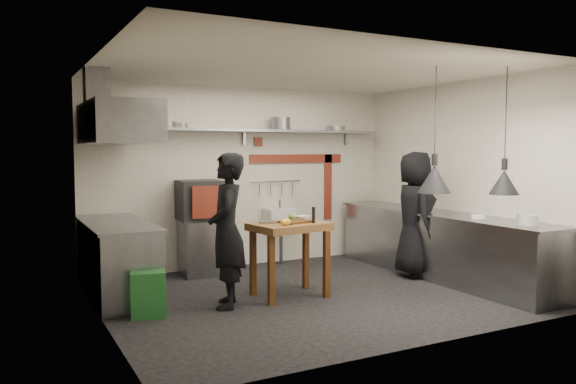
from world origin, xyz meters
name	(u,v)px	position (x,y,z in m)	size (l,w,h in m)	color
floor	(309,295)	(0.00, 0.00, 0.00)	(5.00, 5.00, 0.00)	black
ceiling	(310,70)	(0.00, 0.00, 2.80)	(5.00, 5.00, 0.00)	beige
wall_back	(243,177)	(0.00, 2.10, 1.40)	(5.00, 0.04, 2.80)	silver
wall_front	(424,196)	(0.00, -2.10, 1.40)	(5.00, 0.04, 2.80)	silver
wall_left	(100,191)	(-2.50, 0.00, 1.40)	(0.04, 4.20, 2.80)	silver
wall_right	(460,179)	(2.50, 0.00, 1.40)	(0.04, 4.20, 2.80)	silver
red_band_horiz	(297,159)	(0.95, 2.08, 1.68)	(1.70, 0.02, 0.14)	maroon
red_band_vert	(328,187)	(1.55, 2.08, 1.20)	(0.14, 0.02, 1.10)	maroon
red_tile_a	(258,142)	(0.25, 2.08, 1.95)	(0.14, 0.02, 0.14)	maroon
red_tile_b	(238,159)	(-0.10, 2.08, 1.68)	(0.14, 0.02, 0.14)	maroon
back_shelf	(248,131)	(0.00, 1.92, 2.12)	(4.60, 0.34, 0.04)	slate
shelf_bracket_left	(119,136)	(-1.90, 2.07, 2.02)	(0.04, 0.06, 0.24)	slate
shelf_bracket_mid	(244,137)	(0.00, 2.07, 2.02)	(0.04, 0.06, 0.24)	slate
shelf_bracket_right	(346,138)	(1.90, 2.07, 2.02)	(0.04, 0.06, 0.24)	slate
pan_far_left	(165,125)	(-1.28, 1.92, 2.19)	(0.29, 0.29, 0.09)	slate
pan_mid_left	(180,126)	(-1.06, 1.92, 2.18)	(0.22, 0.22, 0.07)	slate
stock_pot	(281,124)	(0.57, 1.92, 2.24)	(0.30, 0.30, 0.20)	slate
pan_right	(336,129)	(1.61, 1.92, 2.18)	(0.29, 0.29, 0.08)	slate
oven_stand	(205,247)	(-0.76, 1.76, 0.40)	(0.70, 0.64, 0.80)	slate
combi_oven	(200,200)	(-0.81, 1.80, 1.09)	(0.63, 0.59, 0.58)	black
oven_door	(209,202)	(-0.80, 1.46, 1.09)	(0.49, 0.03, 0.46)	maroon
oven_glass	(207,202)	(-0.82, 1.48, 1.09)	(0.39, 0.02, 0.34)	black
hand_sink	(280,215)	(0.55, 1.92, 0.78)	(0.46, 0.34, 0.22)	silver
sink_tap	(280,204)	(0.55, 1.92, 0.96)	(0.03, 0.03, 0.14)	slate
sink_drain	(281,243)	(0.55, 1.88, 0.34)	(0.06, 0.06, 0.66)	slate
utensil_rail	(276,181)	(0.55, 2.06, 1.32)	(0.02, 0.02, 0.90)	slate
counter_right	(440,246)	(2.15, 0.00, 0.45)	(0.70, 3.80, 0.90)	slate
counter_right_top	(440,214)	(2.15, 0.00, 0.92)	(0.76, 3.90, 0.03)	slate
plate_stack	(527,220)	(2.12, -1.49, 1.00)	(0.24, 0.24, 0.13)	silver
small_bowl_right	(479,217)	(2.10, -0.76, 0.96)	(0.19, 0.19, 0.05)	silver
counter_left	(117,261)	(-2.15, 1.05, 0.45)	(0.70, 1.90, 0.90)	slate
counter_left_top	(117,223)	(-2.15, 1.05, 0.92)	(0.76, 2.00, 0.03)	slate
extractor_hood	(118,123)	(-2.10, 1.05, 2.15)	(0.78, 1.60, 0.50)	slate
hood_duct	(96,89)	(-2.35, 1.05, 2.55)	(0.28, 0.28, 0.50)	slate
green_bin	(148,293)	(-2.01, 0.06, 0.25)	(0.37, 0.37, 0.50)	#1C5B24
prep_table	(289,260)	(-0.25, 0.06, 0.46)	(0.92, 0.64, 0.92)	brown
cutting_board	(295,222)	(-0.18, 0.05, 0.93)	(0.37, 0.26, 0.03)	#4C2910
pepper_mill	(314,215)	(0.01, -0.08, 1.02)	(0.04, 0.04, 0.20)	black
lemon_a	(284,222)	(-0.43, -0.12, 0.96)	(0.08, 0.08, 0.08)	gold
lemon_b	(287,222)	(-0.37, -0.10, 0.96)	(0.08, 0.08, 0.08)	gold
veg_ball	(292,217)	(-0.12, 0.24, 0.97)	(0.10, 0.10, 0.10)	#588938
steel_tray	(268,222)	(-0.50, 0.15, 0.94)	(0.20, 0.13, 0.03)	slate
bowl	(303,218)	(0.03, 0.21, 0.95)	(0.19, 0.19, 0.06)	silver
heat_lamp_near	(435,130)	(1.16, -0.95, 2.05)	(0.39, 0.39, 1.49)	black
heat_lamp_far	(506,131)	(1.89, -1.34, 2.05)	(0.35, 0.35, 1.51)	black
chef_left	(227,230)	(-1.11, -0.02, 0.89)	(0.65, 0.43, 1.79)	black
chef_right	(415,214)	(1.88, 0.23, 0.90)	(0.88, 0.57, 1.80)	black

